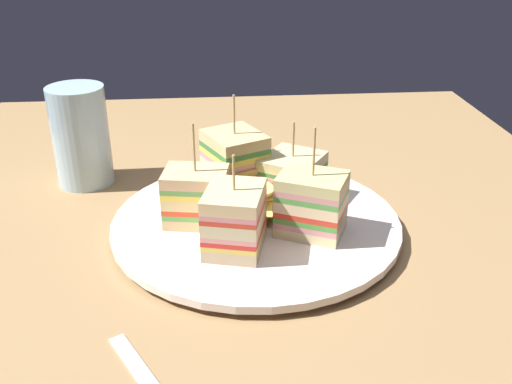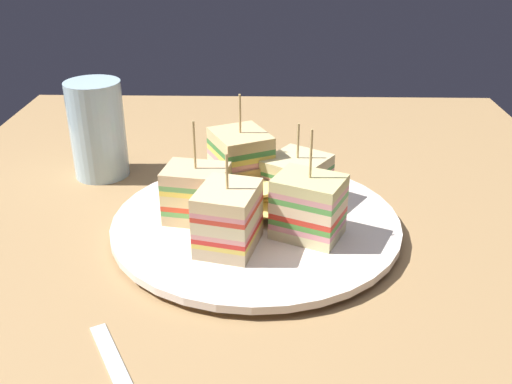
{
  "view_description": "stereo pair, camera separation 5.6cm",
  "coord_description": "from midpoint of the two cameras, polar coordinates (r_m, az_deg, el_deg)",
  "views": [
    {
      "loc": [
        -50.97,
        4.35,
        29.55
      ],
      "look_at": [
        0.0,
        0.0,
        4.39
      ],
      "focal_mm": 40.56,
      "sensor_mm": 36.0,
      "label": 1
    },
    {
      "loc": [
        -51.14,
        -1.25,
        29.55
      ],
      "look_at": [
        0.0,
        0.0,
        4.39
      ],
      "focal_mm": 40.56,
      "sensor_mm": 36.0,
      "label": 2
    }
  ],
  "objects": [
    {
      "name": "ground_plane",
      "position": [
        0.59,
        -2.71,
        -4.64
      ],
      "size": [
        93.63,
        78.77,
        1.8
      ],
      "primitive_type": "cube",
      "color": "#9D794E"
    },
    {
      "name": "plate",
      "position": [
        0.59,
        -2.74,
        -3.18
      ],
      "size": [
        28.96,
        28.96,
        1.39
      ],
      "color": "white",
      "rests_on": "ground_plane"
    },
    {
      "name": "sandwich_wedge_0",
      "position": [
        0.62,
        -4.68,
        2.61
      ],
      "size": [
        7.85,
        7.44,
        11.27
      ],
      "rotation": [
        0.0,
        0.0,
        3.59
      ],
      "color": "#D5C381",
      "rests_on": "plate"
    },
    {
      "name": "sandwich_wedge_1",
      "position": [
        0.57,
        -8.66,
        -0.58
      ],
      "size": [
        5.59,
        6.86,
        10.32
      ],
      "rotation": [
        0.0,
        0.0,
        4.54
      ],
      "color": "#D7BA81",
      "rests_on": "plate"
    },
    {
      "name": "sandwich_wedge_2",
      "position": [
        0.52,
        -5.2,
        -2.78
      ],
      "size": [
        7.19,
        6.31,
        9.26
      ],
      "rotation": [
        0.0,
        0.0,
        6.04
      ],
      "color": "#D1B68B",
      "rests_on": "plate"
    },
    {
      "name": "sandwich_wedge_3",
      "position": [
        0.55,
        2.54,
        -1.28
      ],
      "size": [
        6.91,
        7.6,
        10.73
      ],
      "rotation": [
        0.0,
        0.0,
        7.42
      ],
      "color": "beige",
      "rests_on": "plate"
    },
    {
      "name": "sandwich_wedge_4",
      "position": [
        0.61,
        0.95,
        1.32
      ],
      "size": [
        8.19,
        8.01,
        8.72
      ],
      "rotation": [
        0.0,
        0.0,
        8.84
      ],
      "color": "beige",
      "rests_on": "plate"
    },
    {
      "name": "chip_pile",
      "position": [
        0.59,
        -2.16,
        -0.68
      ],
      "size": [
        7.35,
        6.11,
        3.39
      ],
      "color": "#DFD061",
      "rests_on": "plate"
    },
    {
      "name": "salad_garnish",
      "position": [
        0.67,
        -6.71,
        1.56
      ],
      "size": [
        7.15,
        7.2,
        1.49
      ],
      "color": "#488B3B",
      "rests_on": "plate"
    },
    {
      "name": "drinking_glass",
      "position": [
        0.71,
        -19.0,
        4.59
      ],
      "size": [
        6.52,
        6.52,
        11.67
      ],
      "color": "silver",
      "rests_on": "ground_plane"
    }
  ]
}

